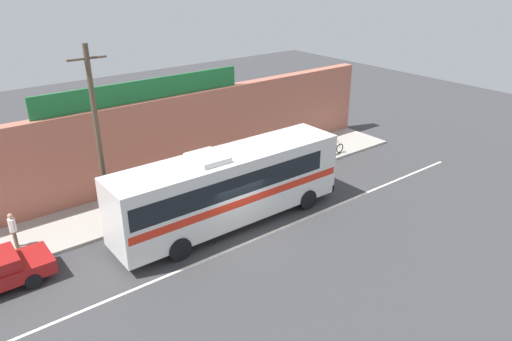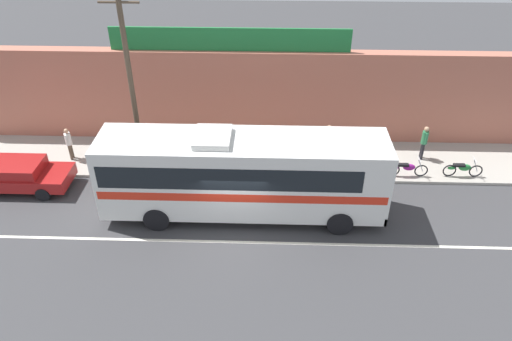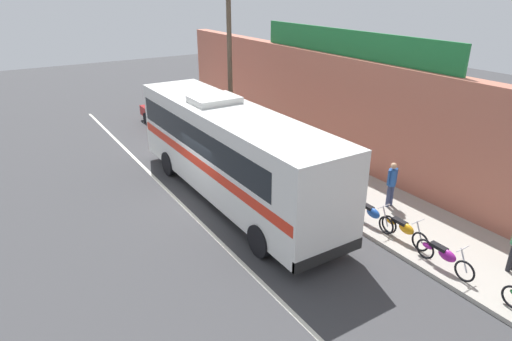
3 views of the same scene
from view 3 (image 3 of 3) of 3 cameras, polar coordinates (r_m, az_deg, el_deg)
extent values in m
plane|color=#3A3A3D|center=(16.89, -6.79, -4.08)|extent=(70.00, 70.00, 0.00)
cube|color=#A8A399|center=(19.40, 7.13, -0.14)|extent=(30.00, 3.60, 0.14)
cube|color=#B26651|center=(20.00, 12.30, 7.31)|extent=(30.00, 0.70, 4.80)
cube|color=#1E7538|center=(19.90, 11.69, 15.98)|extent=(11.43, 0.12, 1.10)
cube|color=silver|center=(16.60, -9.28, -4.72)|extent=(30.00, 0.14, 0.01)
cube|color=silver|center=(16.29, -3.38, 2.68)|extent=(11.41, 2.48, 3.10)
cube|color=black|center=(16.49, -4.20, 4.94)|extent=(10.04, 2.50, 0.96)
cube|color=red|center=(16.40, -3.36, 1.70)|extent=(11.18, 2.50, 0.36)
cube|color=black|center=(11.86, 10.04, -3.45)|extent=(0.04, 2.23, 1.40)
cube|color=black|center=(12.77, 9.44, -10.75)|extent=(0.12, 2.48, 0.36)
cube|color=silver|center=(16.77, -5.44, 9.18)|extent=(1.40, 1.74, 0.24)
cylinder|color=black|center=(14.62, 8.24, -6.45)|extent=(1.04, 0.32, 1.04)
cylinder|color=black|center=(13.42, 0.58, -9.11)|extent=(1.04, 0.32, 1.04)
cylinder|color=black|center=(20.15, -5.16, 2.24)|extent=(1.04, 0.32, 1.04)
cylinder|color=black|center=(19.30, -11.23, 0.91)|extent=(1.04, 0.32, 1.04)
cube|color=maroon|center=(26.05, -11.44, 6.95)|extent=(4.51, 1.79, 0.56)
cube|color=maroon|center=(26.00, -11.61, 8.09)|extent=(2.34, 1.61, 0.48)
cube|color=black|center=(25.23, -10.88, 7.61)|extent=(0.21, 1.51, 0.34)
cylinder|color=black|center=(25.27, -8.50, 5.94)|extent=(0.62, 0.20, 0.62)
cylinder|color=black|center=(24.68, -12.09, 5.26)|extent=(0.62, 0.20, 0.62)
cylinder|color=black|center=(27.60, -10.75, 7.26)|extent=(0.62, 0.20, 0.62)
cylinder|color=black|center=(27.06, -14.09, 6.65)|extent=(0.62, 0.20, 0.62)
cylinder|color=brown|center=(21.08, -3.44, 14.03)|extent=(0.22, 0.22, 8.42)
torus|color=black|center=(13.53, 25.51, -11.75)|extent=(0.62, 0.06, 0.62)
torus|color=black|center=(14.09, 21.17, -9.50)|extent=(0.62, 0.06, 0.62)
cylinder|color=silver|center=(13.40, 25.45, -10.54)|extent=(0.34, 0.04, 0.65)
cylinder|color=silver|center=(13.28, 25.33, -9.20)|extent=(0.03, 0.56, 0.03)
ellipsoid|color=#991E8C|center=(13.67, 23.63, -10.09)|extent=(0.56, 0.22, 0.34)
cube|color=black|center=(13.74, 22.70, -9.15)|extent=(0.52, 0.20, 0.10)
ellipsoid|color=#991E8C|center=(13.99, 21.44, -9.12)|extent=(0.36, 0.14, 0.16)
torus|color=black|center=(14.94, 16.58, -6.85)|extent=(0.62, 0.06, 0.62)
torus|color=black|center=(15.71, 13.05, -4.91)|extent=(0.62, 0.06, 0.62)
cylinder|color=silver|center=(14.85, 16.49, -5.72)|extent=(0.34, 0.04, 0.65)
cylinder|color=silver|center=(14.76, 16.34, -4.48)|extent=(0.03, 0.56, 0.03)
ellipsoid|color=#1E51B2|center=(15.19, 15.02, -5.36)|extent=(0.56, 0.22, 0.34)
cube|color=black|center=(15.32, 14.25, -4.53)|extent=(0.52, 0.20, 0.10)
ellipsoid|color=#1E51B2|center=(15.61, 13.25, -4.54)|extent=(0.36, 0.14, 0.16)
torus|color=black|center=(14.39, 20.59, -8.67)|extent=(0.62, 0.06, 0.62)
torus|color=black|center=(15.03, 16.94, -6.72)|extent=(0.62, 0.06, 0.62)
cylinder|color=silver|center=(14.28, 20.51, -7.51)|extent=(0.34, 0.04, 0.65)
cylinder|color=silver|center=(14.18, 20.37, -6.23)|extent=(0.03, 0.56, 0.03)
ellipsoid|color=orange|center=(14.58, 18.99, -7.17)|extent=(0.56, 0.22, 0.34)
cube|color=black|center=(14.67, 18.21, -6.32)|extent=(0.52, 0.20, 0.10)
ellipsoid|color=orange|center=(14.93, 17.17, -6.35)|extent=(0.36, 0.14, 0.16)
cylinder|color=brown|center=(25.72, -5.14, 6.95)|extent=(0.13, 0.13, 0.80)
cylinder|color=brown|center=(25.64, -5.50, 6.88)|extent=(0.13, 0.13, 0.80)
cylinder|color=white|center=(25.49, -5.37, 8.43)|extent=(0.30, 0.30, 0.60)
sphere|color=tan|center=(25.39, -5.41, 9.40)|extent=(0.22, 0.22, 0.22)
cylinder|color=white|center=(25.57, -4.97, 8.57)|extent=(0.08, 0.08, 0.55)
cylinder|color=white|center=(25.40, -5.78, 8.43)|extent=(0.08, 0.08, 0.55)
cylinder|color=navy|center=(16.81, 17.24, -3.05)|extent=(0.13, 0.13, 0.83)
cylinder|color=navy|center=(16.69, 16.83, -3.21)|extent=(0.13, 0.13, 0.83)
cylinder|color=#23519E|center=(16.45, 17.33, -0.87)|extent=(0.30, 0.30, 0.62)
sphere|color=tan|center=(16.28, 17.52, 0.58)|extent=(0.22, 0.22, 0.22)
cylinder|color=#23519E|center=(16.59, 17.80, -0.62)|extent=(0.08, 0.08, 0.57)
cylinder|color=#23519E|center=(16.30, 16.88, -0.92)|extent=(0.08, 0.08, 0.57)
cylinder|color=black|center=(14.47, 30.24, -9.82)|extent=(0.13, 0.13, 0.85)
camera|label=1|loc=(26.56, -57.66, 21.71)|focal=33.50mm
camera|label=2|loc=(16.02, -76.96, 26.30)|focal=34.09mm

